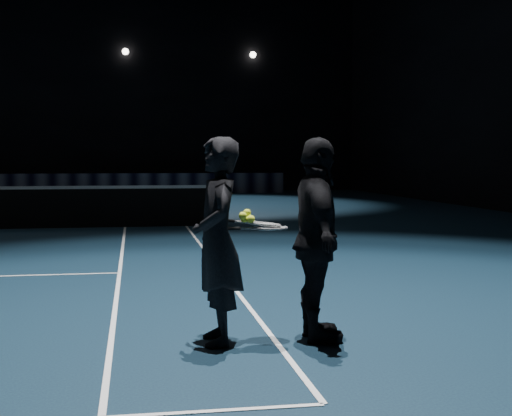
{
  "coord_description": "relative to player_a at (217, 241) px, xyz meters",
  "views": [
    {
      "loc": [
        4.32,
        -16.16,
        1.56
      ],
      "look_at": [
        5.33,
        -10.29,
        1.14
      ],
      "focal_mm": 50.0,
      "sensor_mm": 36.0,
      "label": 1
    }
  ],
  "objects": [
    {
      "name": "net_post_right",
      "position": [
        1.4,
        10.27,
        -0.32
      ],
      "size": [
        0.1,
        0.1,
        1.1
      ],
      "primitive_type": "cylinder",
      "color": "black",
      "rests_on": "floor"
    },
    {
      "name": "tennis_balls",
      "position": [
        0.25,
        -0.01,
        0.2
      ],
      "size": [
        0.12,
        0.1,
        0.12
      ],
      "primitive_type": null,
      "color": "#D7EB31",
      "rests_on": "racket_upper"
    },
    {
      "name": "player_b",
      "position": [
        0.85,
        -0.04,
        0.0
      ],
      "size": [
        0.49,
        1.04,
        1.74
      ],
      "primitive_type": "imported",
      "rotation": [
        0.0,
        0.0,
        1.5
      ],
      "color": "black",
      "rests_on": "floor"
    },
    {
      "name": "racket_lower",
      "position": [
        0.45,
        -0.02,
        0.1
      ],
      "size": [
        0.69,
        0.25,
        0.03
      ],
      "primitive_type": null,
      "rotation": [
        0.0,
        0.0,
        -0.05
      ],
      "color": "black",
      "rests_on": "player_a"
    },
    {
      "name": "fixtures_far",
      "position": [
        -5.0,
        28.07,
        5.63
      ],
      "size": [
        20.0,
        0.3,
        0.3
      ],
      "primitive_type": null,
      "color": "white",
      "rests_on": "wall_back"
    },
    {
      "name": "sponsor_backdrop",
      "position": [
        -5.0,
        25.77,
        -0.42
      ],
      "size": [
        22.0,
        0.15,
        0.9
      ],
      "primitive_type": "cube",
      "color": "black",
      "rests_on": "floor"
    },
    {
      "name": "player_a",
      "position": [
        0.0,
        0.0,
        0.0
      ],
      "size": [
        0.44,
        0.65,
        1.74
      ],
      "primitive_type": "imported",
      "rotation": [
        0.0,
        0.0,
        -1.53
      ],
      "color": "black",
      "rests_on": "floor"
    },
    {
      "name": "racket_upper",
      "position": [
        0.4,
        0.02,
        0.13
      ],
      "size": [
        0.68,
        0.23,
        0.1
      ],
      "primitive_type": null,
      "rotation": [
        0.0,
        0.1,
        0.02
      ],
      "color": "black",
      "rests_on": "player_b"
    },
    {
      "name": "wall_back",
      "position": [
        -5.0,
        28.27,
        4.13
      ],
      "size": [
        30.0,
        0.0,
        30.0
      ],
      "primitive_type": "plane",
      "rotation": [
        1.57,
        0.0,
        0.0
      ],
      "color": "black",
      "rests_on": "ground"
    }
  ]
}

